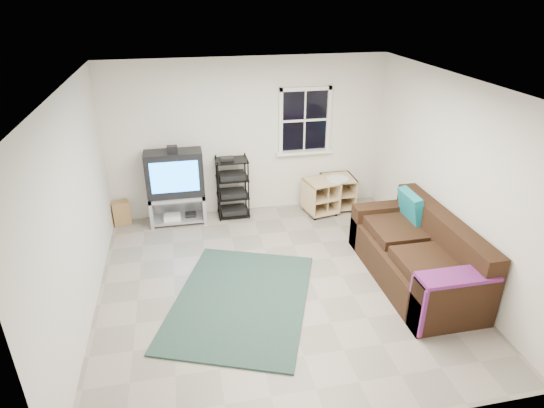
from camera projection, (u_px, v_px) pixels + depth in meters
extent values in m
plane|color=gray|center=(277.00, 283.00, 6.04)|extent=(4.60, 4.60, 0.00)
plane|color=white|center=(278.00, 85.00, 4.91)|extent=(4.60, 4.60, 0.00)
plane|color=silver|center=(248.00, 138.00, 7.50)|extent=(4.60, 0.00, 4.60)
plane|color=silver|center=(342.00, 317.00, 3.44)|extent=(4.60, 0.00, 4.60)
plane|color=silver|center=(76.00, 211.00, 5.05)|extent=(0.00, 4.60, 4.60)
plane|color=silver|center=(451.00, 179.00, 5.89)|extent=(0.00, 4.60, 4.60)
cube|color=black|center=(304.00, 120.00, 7.55)|extent=(0.80, 0.01, 1.02)
cube|color=silver|center=(306.00, 89.00, 7.31)|extent=(0.88, 0.06, 0.06)
cube|color=silver|center=(304.00, 152.00, 7.76)|extent=(0.98, 0.14, 0.05)
cube|color=silver|center=(281.00, 122.00, 7.46)|extent=(0.06, 0.06, 1.10)
cube|color=silver|center=(328.00, 119.00, 7.61)|extent=(0.06, 0.06, 1.10)
cube|color=silver|center=(305.00, 120.00, 7.54)|extent=(0.78, 0.04, 0.04)
cube|color=#A0A1A8|center=(177.00, 196.00, 7.41)|extent=(0.90, 0.45, 0.05)
cube|color=#A0A1A8|center=(152.00, 210.00, 7.43)|extent=(0.05, 0.45, 0.50)
cube|color=#A0A1A8|center=(204.00, 206.00, 7.58)|extent=(0.05, 0.45, 0.50)
cube|color=#A0A1A8|center=(179.00, 218.00, 7.59)|extent=(0.79, 0.41, 0.04)
cube|color=#A0A1A8|center=(178.00, 203.00, 7.69)|extent=(0.90, 0.04, 0.50)
cube|color=silver|center=(172.00, 217.00, 7.51)|extent=(0.27, 0.22, 0.07)
cube|color=black|center=(191.00, 215.00, 7.60)|extent=(0.18, 0.16, 0.05)
cube|color=black|center=(175.00, 173.00, 7.24)|extent=(0.90, 0.38, 0.74)
cube|color=#1D82F8|center=(175.00, 177.00, 7.06)|extent=(0.74, 0.01, 0.50)
cube|color=black|center=(172.00, 149.00, 7.06)|extent=(0.16, 0.12, 0.09)
cylinder|color=black|center=(219.00, 193.00, 7.40)|extent=(0.02, 0.02, 1.05)
cylinder|color=black|center=(249.00, 190.00, 7.49)|extent=(0.02, 0.02, 1.05)
cylinder|color=black|center=(217.00, 184.00, 7.70)|extent=(0.02, 0.02, 1.05)
cylinder|color=black|center=(245.00, 182.00, 7.79)|extent=(0.02, 0.02, 1.05)
cube|color=black|center=(234.00, 213.00, 7.80)|extent=(0.53, 0.38, 0.02)
cube|color=black|center=(234.00, 210.00, 7.78)|extent=(0.41, 0.31, 0.09)
cube|color=black|center=(233.00, 196.00, 7.66)|extent=(0.53, 0.38, 0.02)
cube|color=black|center=(233.00, 193.00, 7.64)|extent=(0.41, 0.31, 0.09)
cube|color=black|center=(232.00, 178.00, 7.52)|extent=(0.53, 0.38, 0.02)
cube|color=black|center=(232.00, 175.00, 7.50)|extent=(0.41, 0.31, 0.09)
cube|color=black|center=(232.00, 160.00, 7.39)|extent=(0.53, 0.38, 0.02)
cube|color=tan|center=(322.00, 181.00, 7.66)|extent=(0.60, 0.60, 0.02)
cube|color=tan|center=(320.00, 209.00, 7.89)|extent=(0.60, 0.60, 0.02)
cube|color=tan|center=(308.00, 198.00, 7.69)|extent=(0.12, 0.50, 0.55)
cube|color=tan|center=(333.00, 193.00, 7.86)|extent=(0.12, 0.50, 0.55)
cube|color=tan|center=(314.00, 190.00, 7.97)|extent=(0.46, 0.11, 0.55)
cube|color=tan|center=(321.00, 197.00, 7.78)|extent=(0.55, 0.57, 0.02)
cylinder|color=black|center=(315.00, 218.00, 7.66)|extent=(0.05, 0.05, 0.05)
cylinder|color=black|center=(325.00, 205.00, 8.14)|extent=(0.05, 0.05, 0.05)
cube|color=tan|center=(339.00, 178.00, 7.84)|extent=(0.54, 0.54, 0.02)
cube|color=tan|center=(337.00, 204.00, 8.06)|extent=(0.54, 0.54, 0.02)
cube|color=tan|center=(324.00, 192.00, 7.91)|extent=(0.03, 0.53, 0.53)
cube|color=tan|center=(351.00, 190.00, 7.99)|extent=(0.03, 0.53, 0.53)
cube|color=tan|center=(333.00, 186.00, 8.17)|extent=(0.48, 0.03, 0.53)
cube|color=tan|center=(338.00, 192.00, 7.96)|extent=(0.49, 0.51, 0.02)
cylinder|color=black|center=(329.00, 212.00, 7.86)|extent=(0.06, 0.06, 0.06)
cylinder|color=black|center=(344.00, 200.00, 8.30)|extent=(0.06, 0.06, 0.06)
cylinder|color=silver|center=(338.00, 179.00, 7.72)|extent=(0.38, 0.38, 0.03)
cube|color=black|center=(413.00, 265.00, 6.02)|extent=(0.97, 2.16, 0.45)
cube|color=black|center=(443.00, 232.00, 5.89)|extent=(0.26, 2.16, 0.46)
cube|color=black|center=(384.00, 224.00, 6.81)|extent=(0.97, 0.26, 0.67)
cube|color=black|center=(454.00, 303.00, 5.13)|extent=(0.97, 0.26, 0.67)
cube|color=black|center=(427.00, 264.00, 5.49)|extent=(0.65, 0.78, 0.14)
cube|color=black|center=(395.00, 230.00, 6.26)|extent=(0.65, 0.78, 0.14)
cube|color=teal|center=(411.00, 207.00, 6.34)|extent=(0.22, 0.52, 0.45)
cube|color=#0D2899|center=(458.00, 277.00, 4.98)|extent=(0.89, 0.32, 0.04)
cube|color=#0D2899|center=(417.00, 306.00, 5.04)|extent=(0.04, 0.32, 0.63)
cube|color=#302215|center=(241.00, 300.00, 5.69)|extent=(2.29, 2.64, 0.03)
cube|color=olive|center=(121.00, 213.00, 7.46)|extent=(0.31, 0.24, 0.40)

